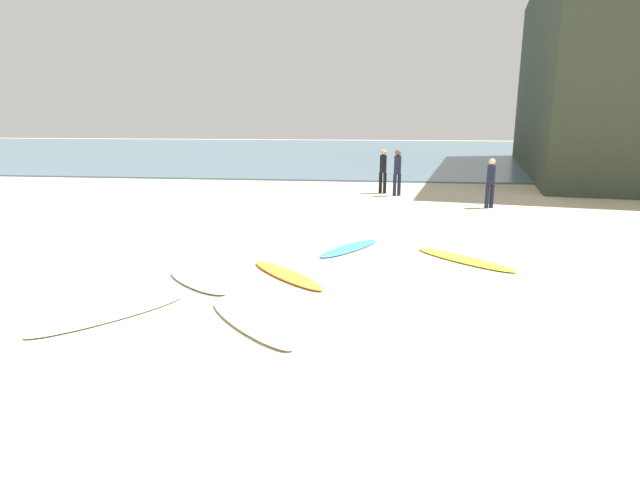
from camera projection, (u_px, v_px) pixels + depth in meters
ground_plane at (337, 307)px, 8.74m from camera, size 120.00×120.00×0.00m
ocean_water at (375, 152)px, 44.25m from camera, size 120.00×40.00×0.08m
surfboard_0 at (349, 248)px, 12.50m from camera, size 1.60×2.13×0.06m
surfboard_1 at (287, 275)px, 10.37m from camera, size 1.98×2.06×0.09m
surfboard_2 at (111, 315)px, 8.34m from camera, size 2.04×2.37×0.06m
surfboard_3 at (464, 259)px, 11.52m from camera, size 2.23×2.14×0.06m
surfboard_4 at (198, 281)px, 9.99m from camera, size 1.87×1.79×0.08m
surfboard_5 at (250, 323)px, 7.98m from camera, size 1.99×2.09×0.08m
beachgoer_near at (491, 181)px, 17.81m from camera, size 0.38×0.38×1.72m
beachgoer_mid at (397, 170)px, 20.52m from camera, size 0.37×0.37×1.84m
beachgoer_far at (383, 169)px, 21.21m from camera, size 0.38×0.38×1.80m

